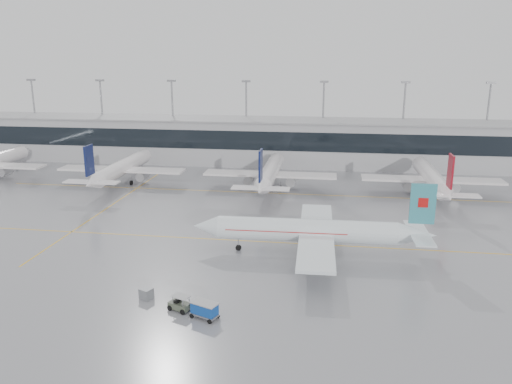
# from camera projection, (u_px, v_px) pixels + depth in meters

# --- Properties ---
(ground) EXTENTS (320.00, 320.00, 0.00)m
(ground) POSITION_uv_depth(u_px,v_px,m) (245.00, 241.00, 80.71)
(ground) COLOR gray
(ground) RESTS_ON ground
(taxi_line_main) EXTENTS (120.00, 0.25, 0.01)m
(taxi_line_main) POSITION_uv_depth(u_px,v_px,m) (245.00, 241.00, 80.71)
(taxi_line_main) COLOR #EDA714
(taxi_line_main) RESTS_ON ground
(taxi_line_north) EXTENTS (120.00, 0.25, 0.01)m
(taxi_line_north) POSITION_uv_depth(u_px,v_px,m) (268.00, 193.00, 109.38)
(taxi_line_north) COLOR #EDA714
(taxi_line_north) RESTS_ON ground
(taxi_line_cross) EXTENTS (0.25, 60.00, 0.01)m
(taxi_line_cross) POSITION_uv_depth(u_px,v_px,m) (109.00, 207.00, 99.23)
(taxi_line_cross) COLOR #EDA714
(taxi_line_cross) RESTS_ON ground
(terminal) EXTENTS (180.00, 15.00, 12.00)m
(terminal) POSITION_uv_depth(u_px,v_px,m) (282.00, 142.00, 138.41)
(terminal) COLOR #9F9FA3
(terminal) RESTS_ON ground
(terminal_glass) EXTENTS (180.00, 0.20, 5.00)m
(terminal_glass) POSITION_uv_depth(u_px,v_px,m) (279.00, 141.00, 130.81)
(terminal_glass) COLOR black
(terminal_glass) RESTS_ON ground
(terminal_roof) EXTENTS (182.00, 16.00, 0.40)m
(terminal_roof) POSITION_uv_depth(u_px,v_px,m) (282.00, 120.00, 136.80)
(terminal_roof) COLOR gray
(terminal_roof) RESTS_ON ground
(light_masts) EXTENTS (156.40, 1.00, 22.60)m
(light_masts) POSITION_uv_depth(u_px,v_px,m) (284.00, 114.00, 142.24)
(light_masts) COLOR gray
(light_masts) RESTS_ON ground
(air_canada_jet) EXTENTS (36.28, 28.93, 11.39)m
(air_canada_jet) POSITION_uv_depth(u_px,v_px,m) (315.00, 231.00, 74.39)
(air_canada_jet) COLOR white
(air_canada_jet) RESTS_ON ground
(parked_jet_b) EXTENTS (29.64, 36.96, 11.72)m
(parked_jet_b) POSITION_uv_depth(u_px,v_px,m) (122.00, 168.00, 116.82)
(parked_jet_b) COLOR white
(parked_jet_b) RESTS_ON ground
(parked_jet_c) EXTENTS (29.64, 36.96, 11.72)m
(parked_jet_c) POSITION_uv_depth(u_px,v_px,m) (270.00, 173.00, 111.95)
(parked_jet_c) COLOR white
(parked_jet_c) RESTS_ON ground
(parked_jet_d) EXTENTS (29.64, 36.96, 11.72)m
(parked_jet_d) POSITION_uv_depth(u_px,v_px,m) (432.00, 178.00, 107.07)
(parked_jet_d) COLOR white
(parked_jet_d) RESTS_ON ground
(baggage_tug) EXTENTS (3.86, 2.44, 1.86)m
(baggage_tug) POSITION_uv_depth(u_px,v_px,m) (180.00, 305.00, 58.33)
(baggage_tug) COLOR #444B3C
(baggage_tug) RESTS_ON ground
(baggage_cart) EXTENTS (3.54, 2.78, 1.94)m
(baggage_cart) POSITION_uv_depth(u_px,v_px,m) (205.00, 309.00, 56.43)
(baggage_cart) COLOR gray
(baggage_cart) RESTS_ON ground
(gse_unit) EXTENTS (1.80, 1.75, 1.39)m
(gse_unit) POSITION_uv_depth(u_px,v_px,m) (146.00, 294.00, 61.02)
(gse_unit) COLOR slate
(gse_unit) RESTS_ON ground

